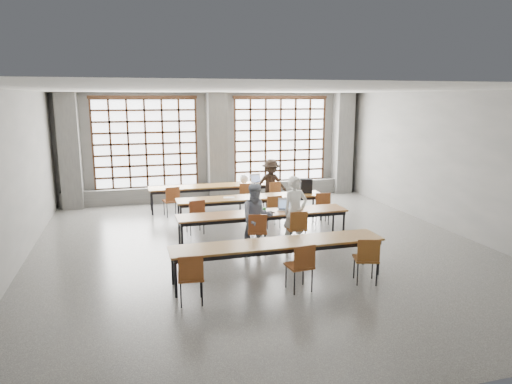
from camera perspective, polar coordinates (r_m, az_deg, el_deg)
floor at (r=10.41m, az=0.70°, el=-6.99°), size 11.00×11.00×0.00m
ceiling at (r=9.85m, az=0.75°, el=12.66°), size 11.00×11.00×0.00m
wall_back at (r=15.29m, az=-5.10°, el=5.73°), size 10.00×0.00×10.00m
wall_front at (r=5.09m, az=18.56°, el=-7.14°), size 10.00×0.00×10.00m
wall_left at (r=9.84m, az=-28.45°, el=1.00°), size 0.00×11.00×11.00m
wall_right at (r=12.34m, az=23.64°, el=3.35°), size 0.00×11.00×11.00m
column_left at (r=14.86m, az=-22.27°, el=4.73°), size 0.60×0.55×3.50m
column_mid at (r=15.02m, az=-4.91°, el=5.62°), size 0.60×0.55×3.50m
column_right at (r=16.46m, az=10.76°, el=5.99°), size 0.60×0.55×3.50m
window_left at (r=14.96m, az=-13.61°, el=5.89°), size 3.32×0.12×3.00m
window_right at (r=15.77m, az=3.05°, el=6.49°), size 3.32×0.12×3.00m
sill_ledge at (r=15.33m, az=-4.86°, el=0.07°), size 9.80×0.35×0.50m
desk_row_a at (r=13.90m, az=-5.05°, el=0.60°), size 4.00×0.70×0.73m
desk_row_b at (r=12.26m, az=-0.60°, el=-0.87°), size 4.00×0.70×0.73m
desk_row_c at (r=10.61m, az=0.92°, el=-2.88°), size 4.00×0.70×0.73m
desk_row_d at (r=8.48m, az=2.83°, el=-6.69°), size 4.00×0.70×0.73m
chair_back_left at (r=13.14m, az=-10.49°, el=-0.79°), size 0.49×0.49×0.88m
chair_back_mid at (r=13.49m, az=-1.26°, el=-0.26°), size 0.48×0.48×0.88m
chair_back_right at (r=13.72m, az=2.12°, el=-0.06°), size 0.52×0.53×0.88m
chair_mid_left at (r=11.38m, az=-7.53°, el=-2.63°), size 0.48×0.48×0.88m
chair_mid_centre at (r=11.81m, az=2.09°, el=-2.01°), size 0.45×0.45×0.88m
chair_mid_right at (r=12.29m, az=8.24°, el=-1.57°), size 0.49×0.49×0.88m
chair_front_left at (r=9.98m, az=0.18°, el=-4.59°), size 0.51×0.51×0.88m
chair_front_right at (r=10.25m, az=5.13°, el=-4.19°), size 0.43×0.43×0.88m
chair_near_left at (r=7.59m, az=-8.15°, el=-10.10°), size 0.46×0.46×0.88m
chair_near_mid at (r=8.03m, az=5.68°, el=-8.77°), size 0.46×0.46×0.88m
chair_near_right at (r=8.55m, az=13.69°, el=-7.76°), size 0.53×0.53×0.88m
student_male at (r=10.30m, az=4.92°, el=-2.51°), size 0.65×0.48×1.63m
student_female at (r=10.04m, az=0.09°, el=-3.19°), size 0.78×0.63×1.51m
student_back at (r=13.79m, az=1.88°, el=0.96°), size 1.01×0.60×1.53m
laptop_front at (r=10.85m, az=3.67°, el=-1.88°), size 0.45×0.42×0.26m
laptop_back at (r=14.28m, az=0.11°, el=1.45°), size 0.44×0.41×0.26m
mouse at (r=10.87m, az=5.76°, el=-2.12°), size 0.11×0.09×0.04m
green_box at (r=10.64m, az=0.54°, el=-2.22°), size 0.25×0.10×0.09m
phone at (r=10.55m, az=2.01°, el=-2.56°), size 0.14×0.08×0.01m
paper_sheet_a at (r=12.15m, az=-3.40°, el=-0.68°), size 0.33×0.26×0.00m
paper_sheet_c at (r=12.27m, az=-0.15°, el=-0.54°), size 0.35×0.30×0.00m
backpack at (r=12.75m, az=6.30°, el=0.77°), size 0.36×0.27×0.40m
plastic_bag at (r=14.10m, az=-1.51°, el=1.66°), size 0.31×0.27×0.29m
red_pouch at (r=7.67m, az=-8.17°, el=-10.13°), size 0.22×0.15×0.06m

